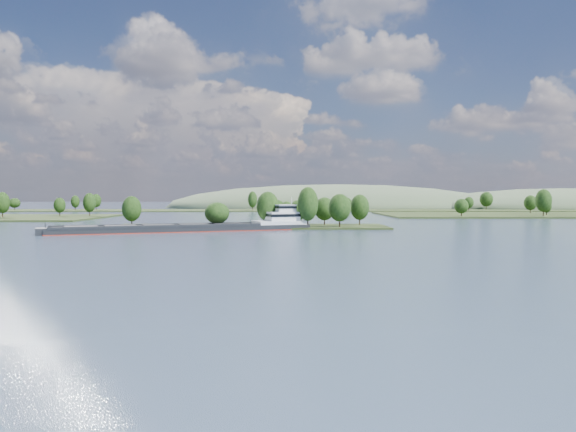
{
  "coord_description": "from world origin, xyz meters",
  "views": [
    {
      "loc": [
        13.38,
        -25.14,
        11.75
      ],
      "look_at": [
        13.95,
        130.0,
        6.0
      ],
      "focal_mm": 35.0,
      "sensor_mm": 36.0,
      "label": 1
    }
  ],
  "objects": [
    {
      "name": "tree_island",
      "position": [
        7.24,
        178.33,
        4.07
      ],
      "size": [
        100.0,
        32.49,
        15.29
      ],
      "color": "#243216",
      "rests_on": "ground"
    },
    {
      "name": "back_shoreline",
      "position": [
        10.46,
        399.83,
        0.74
      ],
      "size": [
        900.0,
        60.0,
        15.25
      ],
      "color": "#243216",
      "rests_on": "ground"
    },
    {
      "name": "hill_east",
      "position": [
        260.0,
        470.0,
        0.0
      ],
      "size": [
        260.0,
        140.0,
        36.0
      ],
      "primitive_type": "ellipsoid",
      "color": "#4A5D40",
      "rests_on": "ground"
    },
    {
      "name": "ground",
      "position": [
        0.0,
        120.0,
        0.0
      ],
      "size": [
        1800.0,
        1800.0,
        0.0
      ],
      "primitive_type": "plane",
      "color": "#34445B",
      "rests_on": "ground"
    },
    {
      "name": "cargo_barge",
      "position": [
        -14.63,
        159.07,
        1.48
      ],
      "size": [
        84.46,
        40.96,
        11.72
      ],
      "color": "black",
      "rests_on": "ground"
    },
    {
      "name": "hill_west",
      "position": [
        60.0,
        500.0,
        0.0
      ],
      "size": [
        320.0,
        160.0,
        44.0
      ],
      "primitive_type": "ellipsoid",
      "color": "#4A5D40",
      "rests_on": "ground"
    }
  ]
}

